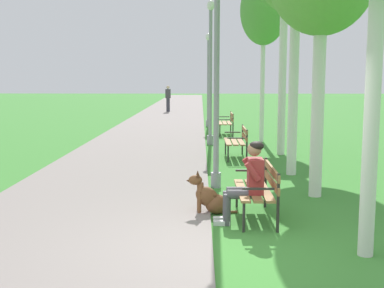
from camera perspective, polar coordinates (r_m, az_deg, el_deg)
ground_plane at (r=6.44m, az=4.78°, el=-12.20°), size 120.00×120.00×0.00m
paved_path at (r=30.18m, az=-2.42°, el=3.55°), size 3.90×60.00×0.04m
park_bench_near at (r=7.80m, az=7.72°, el=-4.81°), size 0.55×1.50×0.85m
park_bench_mid at (r=13.55m, az=5.25°, el=0.54°), size 0.55×1.50×0.85m
park_bench_far at (r=19.03m, az=4.03°, el=2.60°), size 0.55×1.50×0.85m
person_seated_on_near_bench at (r=7.48m, az=6.40°, el=-4.00°), size 0.74×0.49×1.25m
dog_brown at (r=8.05m, az=2.07°, el=-6.19°), size 0.83×0.31×0.71m
lamp_post_near at (r=9.77m, az=2.83°, el=8.79°), size 0.24×0.24×4.61m
lamp_post_mid at (r=16.10m, az=2.12°, el=8.29°), size 0.24×0.24×4.57m
lamp_post_far at (r=21.94m, az=1.88°, el=7.43°), size 0.24×0.24×4.05m
birch_tree_fifth at (r=17.15m, az=8.19°, el=14.79°), size 1.56×1.56×5.52m
pedestrian_distant at (r=31.11m, az=-2.75°, el=5.18°), size 0.32×0.22×1.65m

